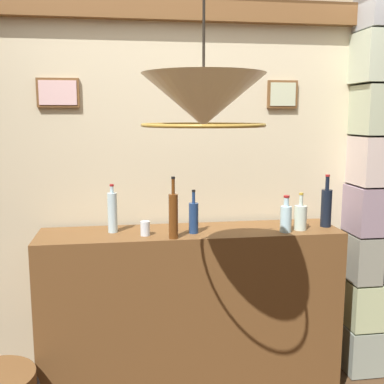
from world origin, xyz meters
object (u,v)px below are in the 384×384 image
liquor_bottle_scotch (300,217)px  liquor_bottle_vodka (112,212)px  liquor_bottle_mezcal (286,218)px  pendant_lamp (203,102)px  liquor_bottle_rum (326,207)px  liquor_bottle_brandy (194,217)px  liquor_bottle_gin (173,215)px  glass_tumbler_rocks (145,228)px

liquor_bottle_scotch → liquor_bottle_vodka: (-1.15, 0.11, 0.04)m
liquor_bottle_mezcal → pendant_lamp: pendant_lamp is taller
liquor_bottle_rum → pendant_lamp: bearing=-141.3°
liquor_bottle_brandy → liquor_bottle_gin: bearing=-142.0°
liquor_bottle_gin → pendant_lamp: pendant_lamp is taller
liquor_bottle_mezcal → liquor_bottle_brandy: bearing=174.1°
liquor_bottle_mezcal → pendant_lamp: bearing=-134.1°
liquor_bottle_brandy → glass_tumbler_rocks: bearing=-176.9°
liquor_bottle_vodka → liquor_bottle_gin: bearing=-29.6°
liquor_bottle_vodka → glass_tumbler_rocks: 0.24m
liquor_bottle_rum → pendant_lamp: pendant_lamp is taller
liquor_bottle_vodka → liquor_bottle_rum: (1.35, -0.05, 0.00)m
liquor_bottle_mezcal → liquor_bottle_brandy: 0.56m
liquor_bottle_mezcal → liquor_bottle_rum: 0.32m
liquor_bottle_scotch → liquor_bottle_rum: 0.21m
liquor_bottle_rum → pendant_lamp: size_ratio=0.52×
liquor_bottle_scotch → glass_tumbler_rocks: size_ratio=2.69×
liquor_bottle_vodka → liquor_bottle_rum: liquor_bottle_rum is taller
liquor_bottle_mezcal → liquor_bottle_brandy: liquor_bottle_brandy is taller
liquor_bottle_mezcal → glass_tumbler_rocks: liquor_bottle_mezcal is taller
liquor_bottle_rum → liquor_bottle_vodka: bearing=177.7°
liquor_bottle_scotch → liquor_bottle_brandy: 0.67m
pendant_lamp → liquor_bottle_gin: bearing=96.6°
liquor_bottle_rum → liquor_bottle_mezcal: bearing=-161.9°
liquor_bottle_vodka → liquor_bottle_rum: 1.35m
liquor_bottle_scotch → liquor_bottle_gin: 0.81m
liquor_bottle_brandy → pendant_lamp: pendant_lamp is taller
liquor_bottle_gin → liquor_bottle_rum: bearing=8.3°
liquor_bottle_mezcal → glass_tumbler_rocks: bearing=177.1°
liquor_bottle_scotch → liquor_bottle_vodka: bearing=174.5°
liquor_bottle_mezcal → pendant_lamp: 1.12m
liquor_bottle_rum → liquor_bottle_brandy: (-0.86, -0.04, -0.03)m
liquor_bottle_scotch → liquor_bottle_rum: bearing=16.6°
liquor_bottle_mezcal → liquor_bottle_rum: liquor_bottle_rum is taller
liquor_bottle_rum → pendant_lamp: (-0.93, -0.74, 0.63)m
liquor_bottle_gin → glass_tumbler_rocks: 0.21m
liquor_bottle_scotch → liquor_bottle_rum: size_ratio=0.69×
liquor_bottle_vodka → pendant_lamp: 1.10m
liquor_bottle_scotch → liquor_bottle_brandy: (-0.67, 0.02, 0.02)m
liquor_bottle_vodka → liquor_bottle_brandy: liquor_bottle_vodka is taller
liquor_bottle_mezcal → liquor_bottle_gin: bearing=-176.2°
liquor_bottle_mezcal → pendant_lamp: size_ratio=0.35×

